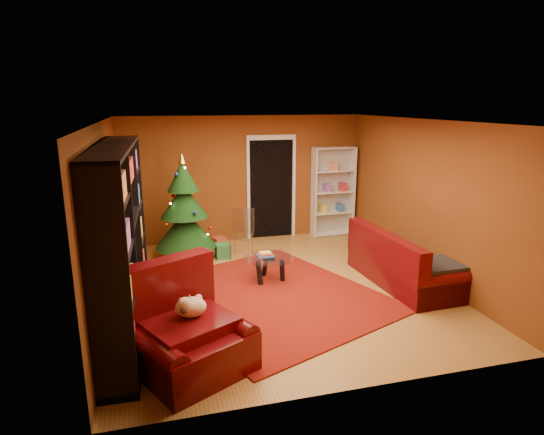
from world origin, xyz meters
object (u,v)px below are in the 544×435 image
object	(u,v)px
sofa	(404,256)
coffee_table	(269,269)
christmas_tree	(184,209)
rug	(270,296)
armchair	(190,329)
dog	(191,307)
acrylic_chair	(241,236)
media_unit	(120,242)
gift_box_green	(223,251)
gift_box_red	(219,243)
gift_box_teal	(199,256)
white_bookshelf	(333,192)

from	to	relation	value
sofa	coffee_table	world-z (taller)	sofa
christmas_tree	coffee_table	xyz separation A→B (m)	(1.23, -1.44, -0.75)
rug	armchair	xyz separation A→B (m)	(-1.32, -1.62, 0.46)
dog	sofa	world-z (taller)	sofa
coffee_table	acrylic_chair	distance (m)	1.31
media_unit	gift_box_green	bearing A→B (deg)	57.84
gift_box_red	armchair	bearing A→B (deg)	-102.40
gift_box_teal	white_bookshelf	xyz separation A→B (m)	(3.06, 1.19, 0.81)
rug	dog	size ratio (longest dim) A/B	8.35
media_unit	coffee_table	bearing A→B (deg)	28.57
acrylic_chair	coffee_table	bearing A→B (deg)	-57.68
dog	gift_box_red	bearing A→B (deg)	50.18
white_bookshelf	sofa	world-z (taller)	white_bookshelf
gift_box_red	white_bookshelf	size ratio (longest dim) A/B	0.12
sofa	acrylic_chair	world-z (taller)	sofa
christmas_tree	coffee_table	bearing A→B (deg)	-49.58
christmas_tree	sofa	xyz separation A→B (m)	(3.33, -2.06, -0.52)
rug	white_bookshelf	distance (m)	3.73
gift_box_teal	acrylic_chair	bearing A→B (deg)	13.09
christmas_tree	coffee_table	distance (m)	2.04
sofa	acrylic_chair	distance (m)	2.99
gift_box_red	dog	world-z (taller)	dog
media_unit	acrylic_chair	world-z (taller)	media_unit
christmas_tree	white_bookshelf	bearing A→B (deg)	14.35
media_unit	gift_box_green	xyz separation A→B (m)	(1.64, 2.45, -1.05)
armchair	dog	distance (m)	0.24
dog	christmas_tree	bearing A→B (deg)	59.24
armchair	sofa	world-z (taller)	armchair
white_bookshelf	coffee_table	world-z (taller)	white_bookshelf
gift_box_teal	media_unit	bearing A→B (deg)	-117.90
sofa	gift_box_green	bearing A→B (deg)	50.62
coffee_table	acrylic_chair	xyz separation A→B (m)	(-0.21, 1.28, 0.20)
armchair	coffee_table	size ratio (longest dim) A/B	1.49
armchair	christmas_tree	bearing A→B (deg)	58.97
dog	white_bookshelf	bearing A→B (deg)	24.51
white_bookshelf	dog	distance (m)	5.63
gift_box_green	gift_box_red	bearing A→B (deg)	89.70
sofa	coffee_table	distance (m)	2.20
media_unit	dog	world-z (taller)	media_unit
media_unit	white_bookshelf	distance (m)	5.42
media_unit	dog	distance (m)	1.38
dog	gift_box_green	bearing A→B (deg)	48.35
rug	sofa	size ratio (longest dim) A/B	1.60
armchair	dog	world-z (taller)	armchair
media_unit	sofa	size ratio (longest dim) A/B	1.49
media_unit	gift_box_teal	world-z (taller)	media_unit
gift_box_teal	acrylic_chair	xyz separation A→B (m)	(0.82, 0.19, 0.26)
christmas_tree	gift_box_red	bearing A→B (deg)	33.49
gift_box_teal	acrylic_chair	size ratio (longest dim) A/B	0.37
rug	gift_box_green	size ratio (longest dim) A/B	12.30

